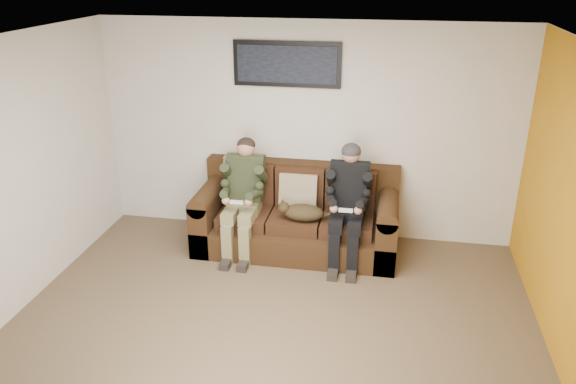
% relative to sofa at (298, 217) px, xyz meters
% --- Properties ---
extents(floor, '(5.00, 5.00, 0.00)m').
position_rel_sofa_xyz_m(floor, '(0.04, -1.83, -0.36)').
color(floor, brown).
rests_on(floor, ground).
extents(ceiling, '(5.00, 5.00, 0.00)m').
position_rel_sofa_xyz_m(ceiling, '(0.04, -1.83, 2.24)').
color(ceiling, silver).
rests_on(ceiling, ground).
extents(wall_back, '(5.00, 0.00, 5.00)m').
position_rel_sofa_xyz_m(wall_back, '(0.04, 0.42, 0.94)').
color(wall_back, beige).
rests_on(wall_back, ground).
extents(sofa, '(2.34, 1.01, 0.96)m').
position_rel_sofa_xyz_m(sofa, '(0.00, 0.00, 0.00)').
color(sofa, '#362010').
rests_on(sofa, ground).
extents(throw_pillow, '(0.45, 0.21, 0.44)m').
position_rel_sofa_xyz_m(throw_pillow, '(-0.00, 0.04, 0.32)').
color(throw_pillow, '#958061').
rests_on(throw_pillow, sofa).
extents(throw_blanket, '(0.48, 0.23, 0.08)m').
position_rel_sofa_xyz_m(throw_blanket, '(-0.71, 0.29, 0.59)').
color(throw_blanket, tan).
rests_on(throw_blanket, sofa).
extents(person_left, '(0.51, 0.87, 1.32)m').
position_rel_sofa_xyz_m(person_left, '(-0.60, -0.20, 0.39)').
color(person_left, olive).
rests_on(person_left, sofa).
extents(person_right, '(0.51, 0.86, 1.33)m').
position_rel_sofa_xyz_m(person_right, '(0.60, -0.20, 0.39)').
color(person_right, black).
rests_on(person_right, sofa).
extents(cat, '(0.66, 0.26, 0.24)m').
position_rel_sofa_xyz_m(cat, '(0.09, -0.28, 0.21)').
color(cat, '#43331A').
rests_on(cat, sofa).
extents(framed_poster, '(1.25, 0.05, 0.52)m').
position_rel_sofa_xyz_m(framed_poster, '(-0.20, 0.38, 1.74)').
color(framed_poster, black).
rests_on(framed_poster, wall_back).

